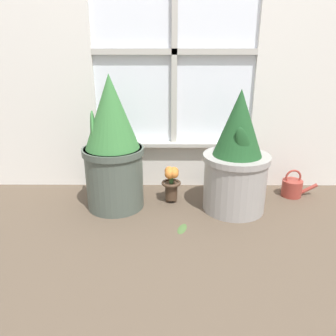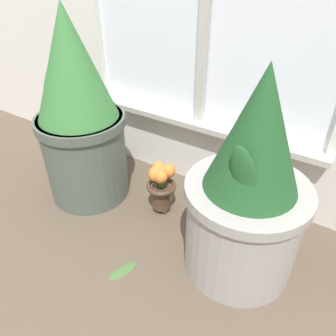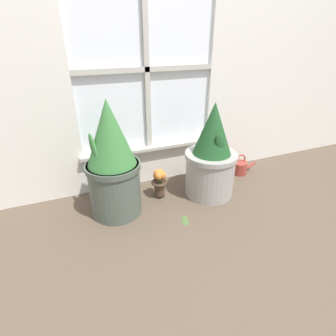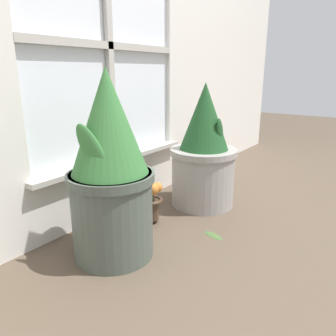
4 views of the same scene
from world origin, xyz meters
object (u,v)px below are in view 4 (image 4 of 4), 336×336
at_px(potted_plant_right, 204,154).
at_px(watering_can, 209,173).
at_px(flower_vase, 151,197).
at_px(potted_plant_left, 110,171).

height_order(potted_plant_right, watering_can, potted_plant_right).
xyz_separation_m(potted_plant_right, flower_vase, (-0.37, 0.09, -0.17)).
bearing_deg(watering_can, potted_plant_right, -156.77).
bearing_deg(flower_vase, potted_plant_right, -13.85).
distance_m(potted_plant_left, flower_vase, 0.42).
relative_size(potted_plant_right, flower_vase, 3.06).
height_order(potted_plant_left, potted_plant_right, potted_plant_left).
relative_size(potted_plant_left, flower_vase, 3.39).
distance_m(potted_plant_left, watering_can, 1.18).
bearing_deg(potted_plant_left, flower_vase, 10.28).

